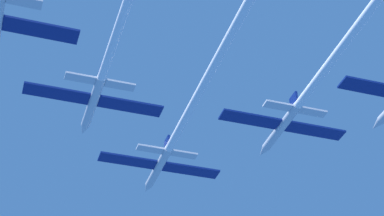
{
  "coord_description": "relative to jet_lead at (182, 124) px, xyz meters",
  "views": [
    {
      "loc": [
        -19.88,
        -76.68,
        -46.39
      ],
      "look_at": [
        -0.05,
        -13.21,
        -0.14
      ],
      "focal_mm": 66.9,
      "sensor_mm": 36.0,
      "label": 1
    }
  ],
  "objects": [
    {
      "name": "jet_lead",
      "position": [
        0.0,
        0.0,
        0.0
      ],
      "size": [
        15.68,
        41.59,
        2.6
      ],
      "color": "silver"
    },
    {
      "name": "jet_left_wing",
      "position": [
        -10.68,
        -9.57,
        0.35
      ],
      "size": [
        15.68,
        37.58,
        2.6
      ],
      "color": "silver"
    },
    {
      "name": "jet_right_wing",
      "position": [
        11.97,
        -10.55,
        0.98
      ],
      "size": [
        15.68,
        38.19,
        2.6
      ],
      "color": "silver"
    }
  ]
}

